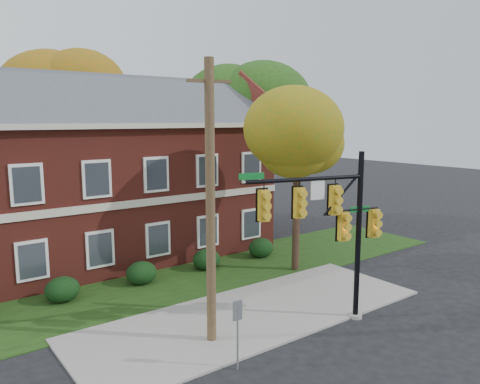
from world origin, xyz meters
TOP-DOWN VIEW (x-y plane):
  - ground at (0.00, 0.00)m, footprint 120.00×120.00m
  - sidewalk at (0.00, 1.00)m, footprint 14.00×5.00m
  - grass_strip at (0.00, 6.00)m, footprint 30.00×6.00m
  - apartment_building at (-2.00, 11.95)m, footprint 18.80×8.80m
  - hedge_left at (-5.50, 6.70)m, footprint 1.40×1.26m
  - hedge_center at (-2.00, 6.70)m, footprint 1.40×1.26m
  - hedge_right at (1.50, 6.70)m, footprint 1.40×1.26m
  - hedge_far_right at (5.00, 6.70)m, footprint 1.40×1.26m
  - tree_near_right at (5.22, 3.87)m, footprint 4.50×4.25m
  - tree_right_rear at (9.31, 12.81)m, footprint 6.30×5.95m
  - tree_far_rear at (-0.66, 19.79)m, footprint 6.84×6.46m
  - traffic_signal at (1.81, -1.22)m, footprint 5.49×1.53m
  - utility_pole at (-2.50, 0.14)m, footprint 1.43×0.45m
  - sign_post at (-2.86, -1.82)m, footprint 0.32×0.06m

SIDE VIEW (x-z plane):
  - ground at x=0.00m, z-range 0.00..0.00m
  - grass_strip at x=0.00m, z-range 0.00..0.04m
  - sidewalk at x=0.00m, z-range 0.00..0.08m
  - hedge_left at x=-5.50m, z-range 0.00..1.05m
  - hedge_center at x=-2.00m, z-range 0.00..1.05m
  - hedge_right at x=1.50m, z-range 0.00..1.05m
  - hedge_far_right at x=5.00m, z-range 0.00..1.05m
  - sign_post at x=-2.86m, z-range 0.39..2.56m
  - traffic_signal at x=1.81m, z-range 0.76..7.04m
  - utility_pole at x=-2.50m, z-range 0.07..9.38m
  - apartment_building at x=-2.00m, z-range 0.12..9.86m
  - tree_near_right at x=5.22m, z-range 2.38..10.96m
  - tree_right_rear at x=9.31m, z-range 2.81..13.43m
  - tree_far_rear at x=-0.66m, z-range 3.08..14.60m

